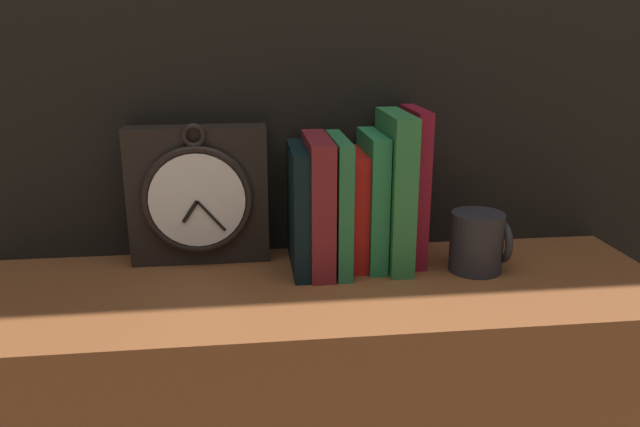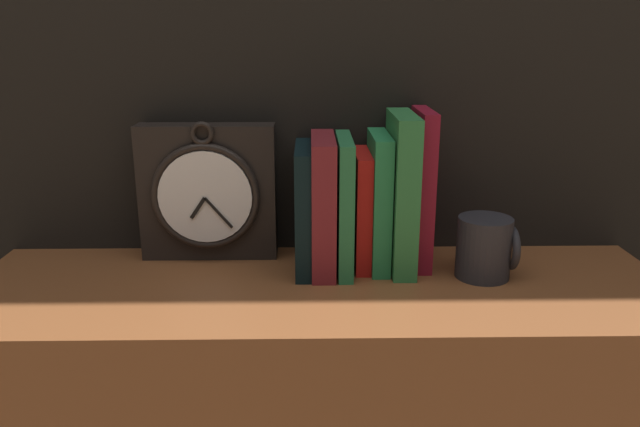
% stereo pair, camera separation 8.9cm
% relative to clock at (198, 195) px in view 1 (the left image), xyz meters
% --- Properties ---
extents(clock, '(0.22, 0.06, 0.23)m').
position_rel_clock_xyz_m(clock, '(0.00, 0.00, 0.00)').
color(clock, black).
rests_on(clock, bookshelf).
extents(book_slot0_black, '(0.02, 0.15, 0.19)m').
position_rel_clock_xyz_m(book_slot0_black, '(0.16, -0.05, -0.01)').
color(book_slot0_black, black).
rests_on(book_slot0_black, bookshelf).
extents(book_slot1_maroon, '(0.04, 0.16, 0.21)m').
position_rel_clock_xyz_m(book_slot1_maroon, '(0.19, -0.05, -0.01)').
color(book_slot1_maroon, maroon).
rests_on(book_slot1_maroon, bookshelf).
extents(book_slot2_green, '(0.02, 0.16, 0.21)m').
position_rel_clock_xyz_m(book_slot2_green, '(0.22, -0.05, -0.01)').
color(book_slot2_green, '#24693D').
rests_on(book_slot2_green, bookshelf).
extents(book_slot3_red, '(0.02, 0.13, 0.18)m').
position_rel_clock_xyz_m(book_slot3_red, '(0.25, -0.03, -0.02)').
color(book_slot3_red, red).
rests_on(book_slot3_red, bookshelf).
extents(book_slot4_green, '(0.03, 0.14, 0.21)m').
position_rel_clock_xyz_m(book_slot4_green, '(0.27, -0.04, -0.00)').
color(book_slot4_green, '#217441').
rests_on(book_slot4_green, bookshelf).
extents(book_slot5_green, '(0.04, 0.15, 0.24)m').
position_rel_clock_xyz_m(book_slot5_green, '(0.31, -0.04, 0.01)').
color(book_slot5_green, '#2A6F39').
rests_on(book_slot5_green, bookshelf).
extents(book_slot6_maroon, '(0.02, 0.12, 0.25)m').
position_rel_clock_xyz_m(book_slot6_maroon, '(0.34, -0.03, 0.01)').
color(book_slot6_maroon, maroon).
rests_on(book_slot6_maroon, bookshelf).
extents(mug, '(0.09, 0.08, 0.09)m').
position_rel_clock_xyz_m(mug, '(0.43, -0.10, -0.06)').
color(mug, '#232328').
rests_on(mug, bookshelf).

